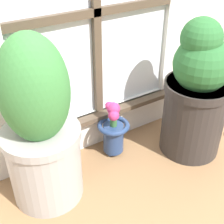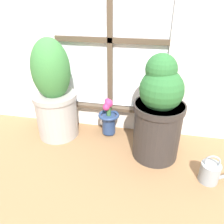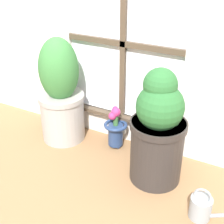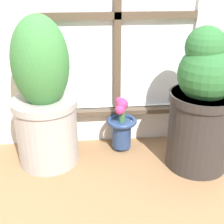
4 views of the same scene
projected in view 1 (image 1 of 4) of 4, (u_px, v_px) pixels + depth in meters
The scene contains 4 objects.
ground_plane at pixel (172, 217), 1.28m from camera, with size 10.00×10.00×0.00m, color olive.
potted_plant_left at pixel (40, 130), 1.21m from camera, with size 0.32×0.32×0.73m.
potted_plant_right at pixel (197, 93), 1.47m from camera, with size 0.32×0.32×0.69m.
flower_vase at pixel (113, 130), 1.54m from camera, with size 0.16×0.16×0.30m.
Camera 1 is at (-0.65, -0.57, 1.07)m, focal length 50.00 mm.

